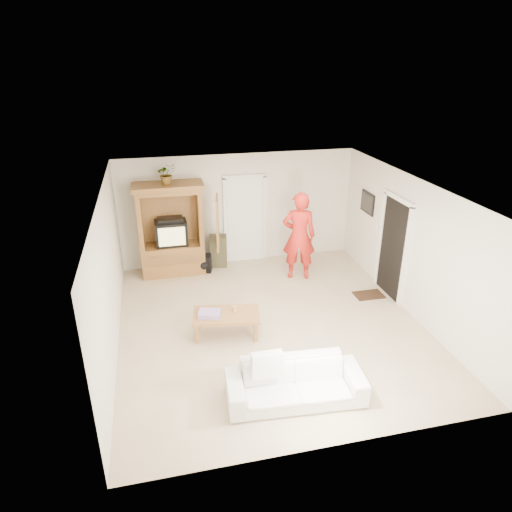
{
  "coord_description": "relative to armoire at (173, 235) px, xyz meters",
  "views": [
    {
      "loc": [
        -1.92,
        -7.04,
        4.64
      ],
      "look_at": [
        -0.13,
        0.6,
        1.15
      ],
      "focal_mm": 32.0,
      "sensor_mm": 36.0,
      "label": 1
    }
  ],
  "objects": [
    {
      "name": "floor",
      "position": [
        1.58,
        -2.66,
        -0.91
      ],
      "size": [
        6.0,
        6.0,
        0.0
      ],
      "primitive_type": "plane",
      "color": "tan",
      "rests_on": "ground"
    },
    {
      "name": "ceiling",
      "position": [
        1.58,
        -2.66,
        1.69
      ],
      "size": [
        6.0,
        6.0,
        0.0
      ],
      "primitive_type": "plane",
      "rotation": [
        3.14,
        0.0,
        0.0
      ],
      "color": "white",
      "rests_on": "floor"
    },
    {
      "name": "wall_back",
      "position": [
        1.58,
        0.34,
        0.39
      ],
      "size": [
        5.5,
        0.0,
        5.5
      ],
      "primitive_type": "plane",
      "rotation": [
        1.57,
        0.0,
        0.0
      ],
      "color": "silver",
      "rests_on": "floor"
    },
    {
      "name": "wall_front",
      "position": [
        1.58,
        -5.66,
        0.39
      ],
      "size": [
        5.5,
        0.0,
        5.5
      ],
      "primitive_type": "plane",
      "rotation": [
        -1.57,
        0.0,
        0.0
      ],
      "color": "silver",
      "rests_on": "floor"
    },
    {
      "name": "wall_left",
      "position": [
        -1.17,
        -2.66,
        0.39
      ],
      "size": [
        0.0,
        6.0,
        6.0
      ],
      "primitive_type": "plane",
      "rotation": [
        1.57,
        0.0,
        1.57
      ],
      "color": "silver",
      "rests_on": "floor"
    },
    {
      "name": "wall_right",
      "position": [
        4.33,
        -2.66,
        0.39
      ],
      "size": [
        0.0,
        6.0,
        6.0
      ],
      "primitive_type": "plane",
      "rotation": [
        1.57,
        0.0,
        -1.57
      ],
      "color": "silver",
      "rests_on": "floor"
    },
    {
      "name": "armoire",
      "position": [
        0.0,
        0.0,
        0.0
      ],
      "size": [
        1.82,
        1.14,
        2.1
      ],
      "color": "#99602F",
      "rests_on": "floor"
    },
    {
      "name": "door_back",
      "position": [
        1.73,
        0.31,
        0.11
      ],
      "size": [
        0.85,
        0.05,
        2.04
      ],
      "primitive_type": "cube",
      "color": "white",
      "rests_on": "floor"
    },
    {
      "name": "doorway_right",
      "position": [
        4.3,
        -2.06,
        0.11
      ],
      "size": [
        0.05,
        0.9,
        2.04
      ],
      "primitive_type": "cube",
      "color": "black",
      "rests_on": "floor"
    },
    {
      "name": "framed_picture",
      "position": [
        4.31,
        -0.76,
        0.69
      ],
      "size": [
        0.03,
        0.6,
        0.48
      ],
      "primitive_type": "cube",
      "color": "black",
      "rests_on": "wall_right"
    },
    {
      "name": "doormat",
      "position": [
        3.88,
        -2.06,
        -0.9
      ],
      "size": [
        0.6,
        0.4,
        0.02
      ],
      "primitive_type": "cube",
      "color": "#382316",
      "rests_on": "floor"
    },
    {
      "name": "plant",
      "position": [
        -0.02,
        -0.03,
        1.41
      ],
      "size": [
        0.45,
        0.41,
        0.44
      ],
      "primitive_type": "imported",
      "rotation": [
        0.0,
        0.0,
        0.19
      ],
      "color": "#4C7238",
      "rests_on": "armoire"
    },
    {
      "name": "man",
      "position": [
        2.68,
        -0.89,
        0.08
      ],
      "size": [
        0.82,
        0.65,
        1.98
      ],
      "primitive_type": "imported",
      "rotation": [
        0.0,
        0.0,
        2.87
      ],
      "color": "red",
      "rests_on": "floor"
    },
    {
      "name": "sofa",
      "position": [
        1.41,
        -4.7,
        -0.62
      ],
      "size": [
        2.04,
        0.92,
        0.58
      ],
      "primitive_type": "imported",
      "rotation": [
        0.0,
        0.0,
        -0.07
      ],
      "color": "silver",
      "rests_on": "floor"
    },
    {
      "name": "coffee_table",
      "position": [
        0.73,
        -2.82,
        -0.53
      ],
      "size": [
        1.25,
        0.82,
        0.43
      ],
      "rotation": [
        0.0,
        0.0,
        -0.17
      ],
      "color": "olive",
      "rests_on": "floor"
    },
    {
      "name": "towel",
      "position": [
        0.43,
        -2.82,
        -0.43
      ],
      "size": [
        0.44,
        0.37,
        0.08
      ],
      "primitive_type": "cube",
      "rotation": [
        0.0,
        0.0,
        -0.28
      ],
      "color": "#F35192",
      "rests_on": "coffee_table"
    },
    {
      "name": "candle",
      "position": [
        0.89,
        -2.77,
        -0.42
      ],
      "size": [
        0.08,
        0.08,
        0.1
      ],
      "primitive_type": "cylinder",
      "color": "tan",
      "rests_on": "coffee_table"
    },
    {
      "name": "backpack_black",
      "position": [
        0.65,
        -0.17,
        -0.69
      ],
      "size": [
        0.39,
        0.3,
        0.43
      ],
      "primitive_type": null,
      "rotation": [
        0.0,
        0.0,
        -0.29
      ],
      "color": "black",
      "rests_on": "floor"
    },
    {
      "name": "backpack_olive",
      "position": [
        1.04,
        0.11,
        -0.53
      ],
      "size": [
        0.45,
        0.36,
        0.76
      ],
      "primitive_type": null,
      "rotation": [
        0.0,
        0.0,
        -0.18
      ],
      "color": "#47442B",
      "rests_on": "floor"
    }
  ]
}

